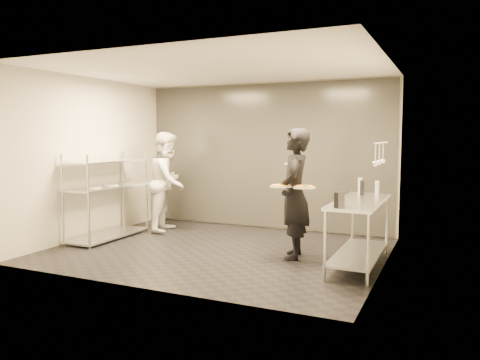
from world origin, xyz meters
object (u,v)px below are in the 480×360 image
at_px(prep_counter, 359,221).
at_px(pizza_plate_far, 304,187).
at_px(bottle_clear, 377,187).
at_px(bottle_dark, 362,188).
at_px(pizza_plate_near, 281,186).
at_px(waiter, 294,194).
at_px(chef, 168,182).
at_px(bottle_green, 360,185).
at_px(salad_plate, 293,162).
at_px(pass_rack, 107,194).
at_px(pos_monitor, 339,199).

height_order(prep_counter, pizza_plate_far, pizza_plate_far).
bearing_deg(bottle_clear, bottle_dark, -126.61).
bearing_deg(pizza_plate_near, waiter, 52.22).
bearing_deg(chef, pizza_plate_far, -124.39).
xyz_separation_m(chef, bottle_clear, (3.84, -0.20, 0.09)).
relative_size(pizza_plate_far, bottle_green, 1.38).
bearing_deg(prep_counter, bottle_clear, 81.89).
height_order(prep_counter, bottle_dark, bottle_dark).
bearing_deg(salad_plate, pizza_plate_far, -56.04).
distance_m(pizza_plate_far, bottle_clear, 1.26).
bearing_deg(bottle_dark, pizza_plate_far, -134.69).
xyz_separation_m(salad_plate, bottle_dark, (1.01, 0.19, -0.36)).
xyz_separation_m(pass_rack, pizza_plate_far, (3.59, -0.13, 0.31)).
bearing_deg(salad_plate, chef, 166.62).
relative_size(prep_counter, waiter, 0.95).
bearing_deg(pizza_plate_near, chef, 157.26).
relative_size(pass_rack, salad_plate, 6.33).
bearing_deg(pizza_plate_far, pos_monitor, -43.26).
xyz_separation_m(prep_counter, pos_monitor, (-0.12, -0.72, 0.39)).
height_order(pass_rack, bottle_green, pass_rack).
bearing_deg(prep_counter, salad_plate, 161.65).
xyz_separation_m(bottle_green, bottle_dark, (0.07, -0.25, -0.01)).
xyz_separation_m(pos_monitor, bottle_dark, (0.05, 1.27, 0.01)).
height_order(prep_counter, pos_monitor, pos_monitor).
bearing_deg(bottle_dark, chef, 173.19).
height_order(pizza_plate_far, bottle_dark, bottle_dark).
relative_size(pass_rack, chef, 0.86).
bearing_deg(prep_counter, waiter, 175.86).
relative_size(pass_rack, prep_counter, 0.89).
distance_m(waiter, chef, 2.93).
bearing_deg(waiter, chef, -122.67).
bearing_deg(bottle_green, chef, 177.00).
height_order(pos_monitor, bottle_green, bottle_green).
distance_m(pass_rack, pizza_plate_far, 3.60).
height_order(pizza_plate_near, pos_monitor, pizza_plate_near).
xyz_separation_m(pizza_plate_far, bottle_green, (0.60, 0.93, -0.04)).
xyz_separation_m(pass_rack, bottle_dark, (4.26, 0.55, 0.26)).
height_order(pizza_plate_far, bottle_clear, same).
distance_m(pizza_plate_near, bottle_green, 1.32).
height_order(chef, pizza_plate_near, chef).
height_order(pass_rack, pizza_plate_far, pass_rack).
distance_m(pizza_plate_near, bottle_dark, 1.23).
relative_size(chef, bottle_green, 7.97).
distance_m(pass_rack, pizza_plate_near, 3.25).
distance_m(chef, pizza_plate_far, 3.19).
bearing_deg(pizza_plate_far, salad_plate, 123.96).
xyz_separation_m(waiter, bottle_clear, (1.07, 0.72, 0.07)).
bearing_deg(pizza_plate_far, pass_rack, 177.92).
height_order(pizza_plate_near, bottle_green, bottle_green).
bearing_deg(chef, bottle_clear, -106.71).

